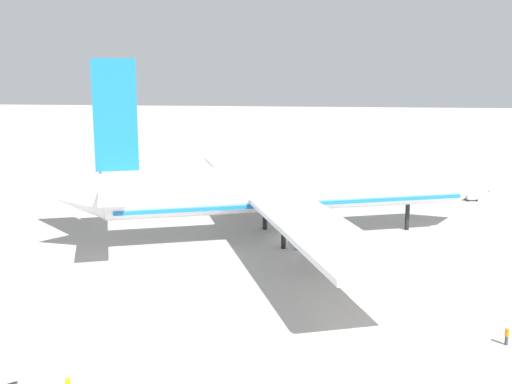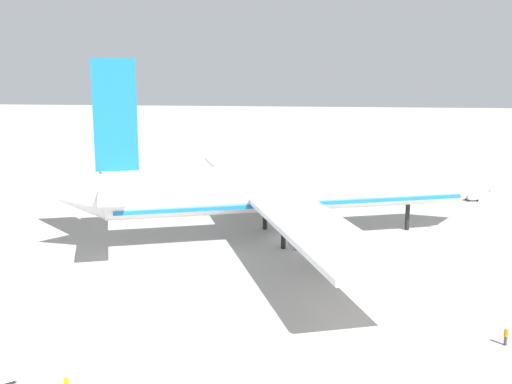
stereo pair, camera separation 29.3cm
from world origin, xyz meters
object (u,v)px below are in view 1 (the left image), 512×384
(traffic_cone_0, at_px, (489,191))
(ground_worker_4, at_px, (507,336))
(baggage_cart_0, at_px, (471,197))
(airliner, at_px, (283,189))

(traffic_cone_0, bearing_deg, ground_worker_4, -102.33)
(ground_worker_4, bearing_deg, traffic_cone_0, 77.67)
(baggage_cart_0, bearing_deg, traffic_cone_0, 58.80)
(airliner, xyz_separation_m, baggage_cart_0, (34.40, 30.60, -6.79))
(airliner, distance_m, traffic_cone_0, 56.89)
(airliner, height_order, baggage_cart_0, airliner)
(baggage_cart_0, xyz_separation_m, ground_worker_4, (-10.85, -65.93, 0.13))
(airliner, distance_m, ground_worker_4, 42.97)
(airliner, distance_m, baggage_cart_0, 46.54)
(airliner, bearing_deg, baggage_cart_0, 41.66)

